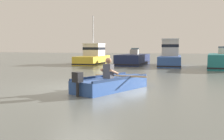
% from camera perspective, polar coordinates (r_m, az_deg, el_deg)
% --- Properties ---
extents(ground_plane, '(120.00, 120.00, 0.00)m').
position_cam_1_polar(ground_plane, '(9.99, -6.37, -3.90)').
color(ground_plane, slate).
extents(rowboat_with_person, '(2.36, 3.60, 1.19)m').
position_cam_1_polar(rowboat_with_person, '(9.37, 0.09, -2.91)').
color(rowboat_with_person, '#2D519E').
rests_on(rowboat_with_person, ground).
extents(moored_boat_yellow, '(2.26, 5.66, 4.49)m').
position_cam_1_polar(moored_boat_yellow, '(24.22, -4.19, 3.05)').
color(moored_boat_yellow, gold).
rests_on(moored_boat_yellow, ground).
extents(moored_boat_navy, '(2.20, 5.22, 1.51)m').
position_cam_1_polar(moored_boat_navy, '(23.10, 4.75, 2.28)').
color(moored_boat_navy, '#19234C').
rests_on(moored_boat_navy, ground).
extents(moored_boat_blue, '(2.08, 5.80, 2.29)m').
position_cam_1_polar(moored_boat_blue, '(22.42, 12.86, 3.09)').
color(moored_boat_blue, '#2D519E').
rests_on(moored_boat_blue, ground).
extents(moored_boat_teal, '(2.54, 5.99, 1.64)m').
position_cam_1_polar(moored_boat_teal, '(20.93, 23.50, 1.77)').
color(moored_boat_teal, '#1E727A').
rests_on(moored_boat_teal, ground).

